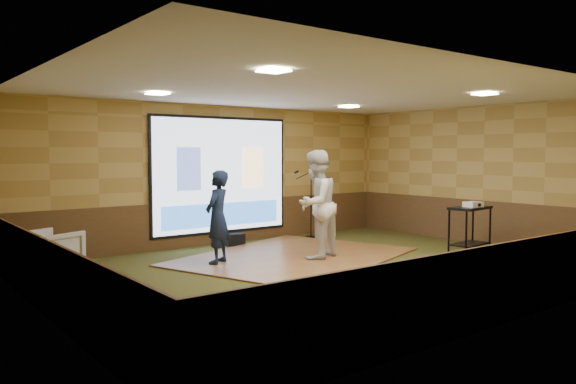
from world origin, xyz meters
TOP-DOWN VIEW (x-y plane):
  - ground at (0.00, 0.00)m, footprint 9.00×9.00m
  - room_shell at (0.00, 0.00)m, footprint 9.04×7.04m
  - wainscot_back at (0.00, 3.48)m, footprint 9.00×0.04m
  - wainscot_front at (0.00, -3.48)m, footprint 9.00×0.04m
  - wainscot_left at (-4.48, 0.00)m, footprint 0.04×7.00m
  - wainscot_right at (4.48, 0.00)m, footprint 0.04×7.00m
  - projector_screen at (0.00, 3.44)m, footprint 3.32×0.06m
  - downlight_nw at (-2.20, 1.80)m, footprint 0.32×0.32m
  - downlight_ne at (2.20, 1.80)m, footprint 0.32×0.32m
  - downlight_sw at (-2.20, -1.50)m, footprint 0.32×0.32m
  - downlight_se at (2.20, -1.50)m, footprint 0.32×0.32m
  - dance_floor at (0.28, 1.24)m, footprint 5.12×4.48m
  - player_left at (-1.23, 1.52)m, footprint 0.72×0.67m
  - player_right at (0.46, 0.83)m, footprint 1.17×1.04m
  - av_table at (3.02, -0.71)m, footprint 0.91×0.48m
  - projector at (2.99, -0.79)m, footprint 0.33×0.29m
  - mic_stand at (2.12, 3.02)m, footprint 0.62×0.25m
  - banquet_chair at (-3.94, 2.14)m, footprint 1.11×1.10m
  - duffel_bag at (0.12, 3.13)m, footprint 0.45×0.34m

SIDE VIEW (x-z plane):
  - ground at x=0.00m, z-range 0.00..0.00m
  - dance_floor at x=0.28m, z-range 0.00..0.03m
  - duffel_bag at x=0.12m, z-range 0.00..0.25m
  - banquet_chair at x=-3.94m, z-range 0.00..0.78m
  - wainscot_back at x=0.00m, z-range 0.00..0.95m
  - wainscot_front at x=0.00m, z-range 0.00..0.95m
  - wainscot_left at x=-4.48m, z-range 0.00..0.95m
  - wainscot_right at x=4.48m, z-range 0.00..0.95m
  - mic_stand at x=2.12m, z-range -0.30..1.29m
  - av_table at x=3.02m, z-range 0.19..1.15m
  - player_left at x=-1.23m, z-range 0.03..1.68m
  - projector at x=2.99m, z-range 0.96..1.06m
  - player_right at x=0.46m, z-range 0.03..2.04m
  - projector_screen at x=0.00m, z-range 0.21..2.73m
  - room_shell at x=0.00m, z-range 0.58..3.60m
  - downlight_nw at x=-2.20m, z-range 2.96..2.98m
  - downlight_ne at x=2.20m, z-range 2.96..2.98m
  - downlight_sw at x=-2.20m, z-range 2.96..2.98m
  - downlight_se at x=2.20m, z-range 2.96..2.98m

